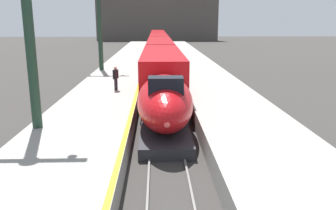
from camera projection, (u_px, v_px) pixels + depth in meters
platform_left at (113, 86)px, 29.07m from camera, size 4.80×110.00×1.05m
platform_right at (209, 85)px, 29.34m from camera, size 4.80×110.00×1.05m
platform_left_safety_stripe at (140, 79)px, 29.02m from camera, size 0.20×107.80×0.01m
rail_main_left at (153, 85)px, 31.96m from camera, size 0.08×110.00×0.12m
rail_main_right at (169, 85)px, 32.01m from camera, size 0.08×110.00×0.12m
highspeed_train_main at (159, 48)px, 50.10m from camera, size 2.92×75.72×3.60m
station_column_mid at (27, 10)px, 14.76m from camera, size 4.00×0.68×8.61m
station_column_far at (99, 14)px, 33.49m from camera, size 4.00×0.68×9.05m
passenger_mid_platform at (116, 76)px, 24.28m from camera, size 0.39×0.50×1.69m
terminus_back_wall at (157, 17)px, 102.70m from camera, size 36.00×2.00×14.00m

